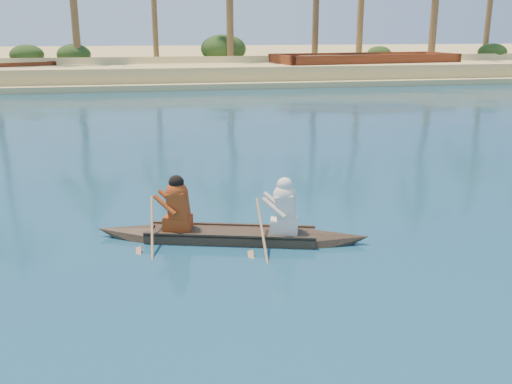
{
  "coord_description": "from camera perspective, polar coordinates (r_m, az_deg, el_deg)",
  "views": [
    {
      "loc": [
        -0.87,
        -13.54,
        3.67
      ],
      "look_at": [
        1.22,
        -3.2,
        0.64
      ],
      "focal_mm": 40.0,
      "sensor_mm": 36.0,
      "label": 1
    }
  ],
  "objects": [
    {
      "name": "ground",
      "position": [
        14.05,
        -7.5,
        0.73
      ],
      "size": [
        160.0,
        160.0,
        0.0
      ],
      "primitive_type": "plane",
      "color": "#0B2E49",
      "rests_on": "ground"
    },
    {
      "name": "barge_right",
      "position": [
        43.82,
        10.77,
        11.97
      ],
      "size": [
        13.96,
        6.16,
        2.25
      ],
      "rotation": [
        0.0,
        0.0,
        0.13
      ],
      "color": "maroon",
      "rests_on": "ground"
    },
    {
      "name": "sandy_embankment",
      "position": [
        60.51,
        -10.89,
        12.76
      ],
      "size": [
        150.0,
        51.0,
        1.5
      ],
      "color": "#DEC67D",
      "rests_on": "ground"
    },
    {
      "name": "canoe",
      "position": [
        10.24,
        -2.56,
        -3.46
      ],
      "size": [
        4.93,
        2.02,
        1.36
      ],
      "rotation": [
        0.0,
        0.0,
        -0.29
      ],
      "color": "#3E3022",
      "rests_on": "ground"
    },
    {
      "name": "shrub_cluster",
      "position": [
        45.11,
        -10.59,
        12.61
      ],
      "size": [
        100.0,
        6.0,
        2.4
      ],
      "primitive_type": null,
      "color": "#223E16",
      "rests_on": "ground"
    }
  ]
}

